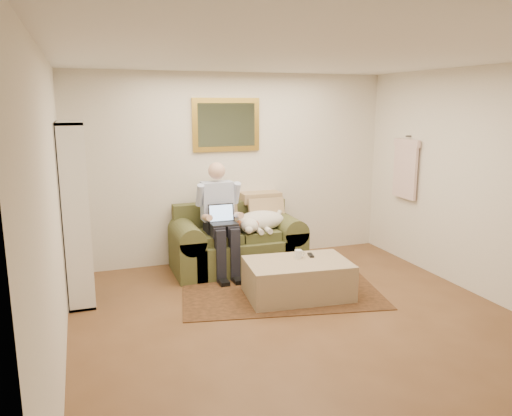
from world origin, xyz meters
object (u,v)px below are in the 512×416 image
seated_man (221,220)px  laptop (223,218)px  sleeping_dog (261,220)px  bookshelf (76,213)px  sofa (237,247)px  ottoman (298,279)px  coffee_mug (298,254)px

seated_man → laptop: (0.00, -0.07, 0.04)m
seated_man → sleeping_dog: bearing=7.1°
seated_man → bookshelf: (-1.74, -0.27, 0.28)m
sofa → ottoman: bearing=-73.6°
sofa → seated_man: size_ratio=1.19×
laptop → coffee_mug: size_ratio=3.33×
laptop → ottoman: size_ratio=0.29×
ottoman → bookshelf: bearing=161.8°
sofa → laptop: 0.57m
ottoman → coffee_mug: bearing=64.0°
sofa → laptop: bearing=-139.0°
sofa → laptop: (-0.26, -0.22, 0.46)m
seated_man → sleeping_dog: 0.57m
laptop → bookshelf: 1.77m
sofa → ottoman: (0.35, -1.20, -0.08)m
seated_man → coffee_mug: seated_man is taller
sleeping_dog → bookshelf: bearing=-171.5°
laptop → bookshelf: bearing=-173.2°
sleeping_dog → laptop: bearing=-166.4°
seated_man → ottoman: bearing=-59.7°
seated_man → sleeping_dog: size_ratio=2.04×
sofa → coffee_mug: 1.19m
sofa → sleeping_dog: (0.31, -0.09, 0.36)m
seated_man → ottoman: (0.61, -1.05, -0.51)m
laptop → ottoman: bearing=-58.0°
laptop → sleeping_dog: 0.59m
seated_man → laptop: seated_man is taller
sofa → laptop: size_ratio=5.15×
laptop → sleeping_dog: size_ratio=0.47×
ottoman → sofa: bearing=106.4°
sofa → seated_man: (-0.26, -0.16, 0.43)m
sofa → ottoman: size_ratio=1.48×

